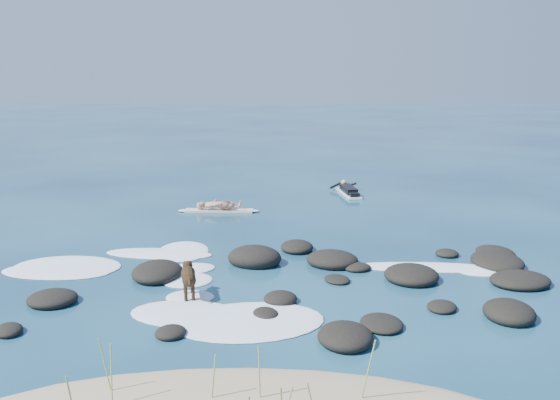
{
  "coord_description": "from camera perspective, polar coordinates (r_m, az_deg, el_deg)",
  "views": [
    {
      "loc": [
        0.71,
        -15.9,
        5.07
      ],
      "look_at": [
        0.31,
        4.0,
        0.9
      ],
      "focal_mm": 40.0,
      "sensor_mm": 36.0,
      "label": 1
    }
  ],
  "objects": [
    {
      "name": "standing_surfer_rig",
      "position": [
        22.63,
        -5.65,
        0.55
      ],
      "size": [
        2.96,
        0.59,
        1.69
      ],
      "rotation": [
        0.0,
        0.0,
        -0.0
      ],
      "color": "beige",
      "rests_on": "ground"
    },
    {
      "name": "ground",
      "position": [
        16.71,
        -1.36,
        -5.84
      ],
      "size": [
        160.0,
        160.0,
        0.0
      ],
      "primitive_type": "plane",
      "color": "#0A2642",
      "rests_on": "ground"
    },
    {
      "name": "dog",
      "position": [
        14.26,
        -8.36,
        -6.9
      ],
      "size": [
        0.48,
        1.23,
        0.79
      ],
      "rotation": [
        0.0,
        0.0,
        1.78
      ],
      "color": "black",
      "rests_on": "ground"
    },
    {
      "name": "dune_grass",
      "position": [
        9.04,
        -5.39,
        -17.71
      ],
      "size": [
        4.19,
        1.87,
        1.18
      ],
      "color": "#7F9C4B",
      "rests_on": "ground"
    },
    {
      "name": "breaking_foam",
      "position": [
        15.62,
        -7.91,
        -7.19
      ],
      "size": [
        13.22,
        7.43,
        0.12
      ],
      "color": "white",
      "rests_on": "ground"
    },
    {
      "name": "reef_rocks",
      "position": [
        15.49,
        6.21,
        -6.93
      ],
      "size": [
        12.34,
        7.35,
        0.64
      ],
      "color": "black",
      "rests_on": "ground"
    },
    {
      "name": "paddling_surfer_rig",
      "position": [
        26.01,
        6.26,
        0.87
      ],
      "size": [
        1.19,
        2.66,
        0.46
      ],
      "rotation": [
        0.0,
        0.0,
        1.73
      ],
      "color": "white",
      "rests_on": "ground"
    }
  ]
}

